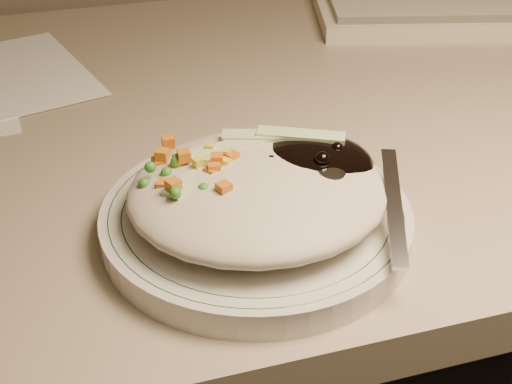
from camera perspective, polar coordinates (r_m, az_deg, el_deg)
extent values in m
cube|color=gray|center=(0.76, 2.64, 6.19)|extent=(1.40, 0.70, 0.04)
cylinder|color=beige|center=(0.54, 0.00, -2.31)|extent=(0.23, 0.23, 0.02)
torus|color=#144723|center=(0.53, 0.00, -1.44)|extent=(0.22, 0.22, 0.00)
torus|color=#144723|center=(0.53, 0.00, -1.44)|extent=(0.20, 0.20, 0.00)
ellipsoid|color=#B2A990|center=(0.52, 0.16, 0.10)|extent=(0.19, 0.18, 0.04)
ellipsoid|color=black|center=(0.54, 4.27, 2.10)|extent=(0.10, 0.09, 0.03)
ellipsoid|color=orange|center=(0.53, -5.18, 0.64)|extent=(0.08, 0.08, 0.02)
sphere|color=black|center=(0.53, 1.22, 2.39)|extent=(0.01, 0.01, 0.01)
sphere|color=black|center=(0.54, 3.94, 3.14)|extent=(0.01, 0.01, 0.01)
sphere|color=black|center=(0.54, 6.50, 3.48)|extent=(0.01, 0.01, 0.01)
sphere|color=black|center=(0.55, 5.29, 3.52)|extent=(0.01, 0.01, 0.01)
sphere|color=black|center=(0.52, 5.32, 2.61)|extent=(0.01, 0.01, 0.01)
sphere|color=black|center=(0.53, 3.95, 2.74)|extent=(0.01, 0.01, 0.01)
sphere|color=black|center=(0.55, 4.65, 3.43)|extent=(0.01, 0.01, 0.01)
cube|color=#CB6E16|center=(0.52, -5.79, 2.91)|extent=(0.01, 0.01, 0.01)
cube|color=#CB6E16|center=(0.51, -3.52, 0.95)|extent=(0.01, 0.01, 0.01)
cube|color=#CB6E16|center=(0.53, -7.52, 2.96)|extent=(0.01, 0.01, 0.01)
cube|color=#CB6E16|center=(0.51, -3.16, 2.62)|extent=(0.01, 0.01, 0.01)
cube|color=#CB6E16|center=(0.51, -3.38, 1.91)|extent=(0.01, 0.01, 0.01)
cube|color=#CB6E16|center=(0.54, -7.76, 2.41)|extent=(0.01, 0.01, 0.01)
cube|color=#CB6E16|center=(0.52, -6.07, 2.54)|extent=(0.01, 0.01, 0.01)
cube|color=#CB6E16|center=(0.51, -3.55, 1.57)|extent=(0.01, 0.01, 0.01)
cube|color=#CB6E16|center=(0.52, -2.00, 2.79)|extent=(0.01, 0.01, 0.01)
cube|color=#CB6E16|center=(0.54, -7.04, 4.02)|extent=(0.01, 0.01, 0.01)
cube|color=#CB6E16|center=(0.49, -6.62, 0.54)|extent=(0.01, 0.01, 0.01)
cube|color=#CB6E16|center=(0.49, -2.59, 0.29)|extent=(0.01, 0.01, 0.01)
cube|color=#CB6E16|center=(0.51, -7.40, 0.48)|extent=(0.01, 0.01, 0.01)
cube|color=#CB6E16|center=(0.54, -7.59, 2.21)|extent=(0.01, 0.01, 0.01)
sphere|color=#388C28|center=(0.52, -3.65, 1.96)|extent=(0.01, 0.01, 0.01)
sphere|color=#388C28|center=(0.48, -6.46, -0.07)|extent=(0.01, 0.01, 0.01)
sphere|color=#388C28|center=(0.52, -7.17, 1.54)|extent=(0.01, 0.01, 0.01)
sphere|color=#388C28|center=(0.51, -8.46, 1.98)|extent=(0.01, 0.01, 0.01)
sphere|color=#388C28|center=(0.52, -4.10, 2.15)|extent=(0.01, 0.01, 0.01)
sphere|color=#388C28|center=(0.50, -2.53, 0.12)|extent=(0.01, 0.01, 0.01)
sphere|color=#388C28|center=(0.52, -5.17, 1.17)|extent=(0.01, 0.01, 0.01)
sphere|color=#388C28|center=(0.50, -5.47, -0.14)|extent=(0.01, 0.01, 0.01)
sphere|color=#388C28|center=(0.51, -8.93, 0.65)|extent=(0.01, 0.01, 0.01)
sphere|color=#388C28|center=(0.52, -6.22, 2.66)|extent=(0.01, 0.01, 0.01)
sphere|color=#388C28|center=(0.52, -6.42, 2.43)|extent=(0.01, 0.01, 0.01)
sphere|color=#388C28|center=(0.50, -6.77, 0.55)|extent=(0.01, 0.01, 0.01)
sphere|color=#388C28|center=(0.49, -4.21, 0.27)|extent=(0.01, 0.01, 0.01)
sphere|color=#388C28|center=(0.54, -2.08, 3.27)|extent=(0.01, 0.01, 0.01)
cube|color=yellow|center=(0.52, -4.23, 2.14)|extent=(0.01, 0.01, 0.01)
cube|color=yellow|center=(0.52, -2.44, 2.30)|extent=(0.01, 0.01, 0.01)
cube|color=yellow|center=(0.53, -5.47, 2.08)|extent=(0.01, 0.01, 0.01)
cube|color=yellow|center=(0.52, -4.65, 2.33)|extent=(0.01, 0.01, 0.01)
cube|color=yellow|center=(0.51, -5.10, 1.05)|extent=(0.01, 0.01, 0.01)
cube|color=yellow|center=(0.52, -2.41, 3.08)|extent=(0.01, 0.01, 0.01)
cube|color=yellow|center=(0.54, -3.66, 3.53)|extent=(0.01, 0.01, 0.01)
cube|color=yellow|center=(0.52, -4.06, 1.14)|extent=(0.01, 0.01, 0.01)
cube|color=#B2D18C|center=(0.54, -2.08, 3.64)|extent=(0.07, 0.03, 0.00)
cube|color=#B2D18C|center=(0.55, 0.80, 4.51)|extent=(0.07, 0.04, 0.00)
cube|color=#B2D18C|center=(0.51, -4.47, 1.37)|extent=(0.06, 0.05, 0.00)
cube|color=#B2D18C|center=(0.55, 3.62, 4.57)|extent=(0.07, 0.04, 0.00)
cube|color=#B2D18C|center=(0.51, 0.86, 0.91)|extent=(0.07, 0.02, 0.00)
ellipsoid|color=silver|center=(0.52, 5.45, 1.70)|extent=(0.05, 0.06, 0.01)
cube|color=silver|center=(0.51, 10.98, -1.04)|extent=(0.05, 0.11, 0.03)
cube|color=beige|center=(1.01, 17.80, 13.46)|extent=(0.46, 0.26, 0.02)
cube|color=beige|center=(1.00, 17.95, 14.29)|extent=(0.42, 0.23, 0.01)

